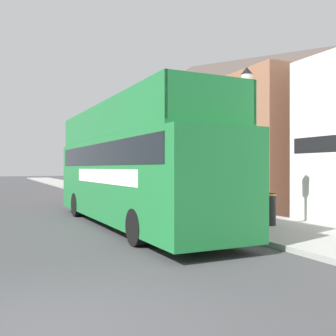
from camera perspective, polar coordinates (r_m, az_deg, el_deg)
ground_plane at (r=26.13m, az=-22.94°, el=-4.36°), size 144.00×144.00×0.00m
sidewalk at (r=24.58m, az=-4.68°, el=-4.47°), size 3.76×108.00×0.14m
brick_terrace_rear at (r=28.27m, az=3.44°, el=5.37°), size 6.00×24.53×9.26m
tour_bus at (r=13.65m, az=-5.48°, el=-0.49°), size 2.69×11.35×4.11m
parked_car_ahead_of_bus at (r=21.43m, az=-10.11°, el=-3.45°), size 1.87×4.16×1.50m
lamp_post_nearest at (r=12.02m, az=11.35°, el=7.10°), size 0.35×0.35×4.87m
lamp_post_second at (r=19.27m, az=-3.09°, el=4.52°), size 0.35×0.35×4.91m
litter_bin at (r=13.22m, az=14.44°, el=-5.69°), size 0.48×0.48×1.04m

